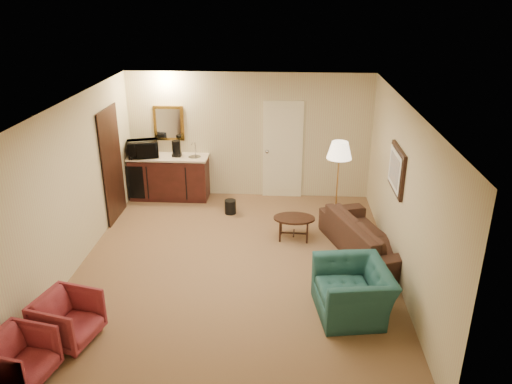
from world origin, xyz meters
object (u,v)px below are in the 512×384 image
rose_chair_near (67,317)px  teal_armchair (353,283)px  wetbar_cabinet (170,177)px  rose_chair_far (20,356)px  floor_lamp (337,186)px  waste_bin (230,207)px  coffee_table (294,228)px  sofa (368,231)px  coffee_maker (176,149)px  microwave (143,147)px

rose_chair_near → teal_armchair: bearing=-63.7°
wetbar_cabinet → rose_chair_far: wetbar_cabinet is taller
rose_chair_near → floor_lamp: floor_lamp is taller
floor_lamp → waste_bin: floor_lamp is taller
rose_chair_far → waste_bin: (1.85, 4.63, -0.19)m
coffee_table → sofa: bearing=-19.8°
rose_chair_near → coffee_maker: (0.43, 4.65, 0.74)m
floor_lamp → sofa: bearing=-64.2°
floor_lamp → teal_armchair: bearing=-89.8°
coffee_table → coffee_maker: 3.09m
waste_bin → sofa: bearing=-30.4°
waste_bin → microwave: bearing=160.2°
rose_chair_far → coffee_maker: (0.68, 5.36, 0.76)m
sofa → teal_armchair: teal_armchair is taller
coffee_table → rose_chair_near: bearing=-134.1°
rose_chair_far → coffee_maker: 5.46m
sofa → coffee_maker: 4.27m
microwave → teal_armchair: bearing=-62.7°
coffee_table → waste_bin: (-1.24, 1.00, -0.07)m
rose_chair_far → floor_lamp: size_ratio=0.39×
sofa → teal_armchair: bearing=144.9°
teal_armchair → coffee_table: 2.27m
teal_armchair → microwave: (-3.86, 3.79, 0.66)m
wetbar_cabinet → microwave: microwave is taller
teal_armchair → rose_chair_far: bearing=-77.6°
floor_lamp → coffee_maker: size_ratio=5.06×
wetbar_cabinet → floor_lamp: floor_lamp is taller
coffee_table → waste_bin: 1.59m
wetbar_cabinet → teal_armchair: size_ratio=1.54×
sofa → rose_chair_near: 4.75m
rose_chair_near → coffee_table: (2.84, 2.93, -0.14)m
coffee_table → microwave: size_ratio=1.20×
rose_chair_far → microwave: size_ratio=1.09×
sofa → coffee_table: sofa is taller
wetbar_cabinet → microwave: 0.83m
teal_armchair → coffee_maker: size_ratio=3.22×
teal_armchair → rose_chair_far: size_ratio=1.62×
rose_chair_far → coffee_table: size_ratio=0.90×
rose_chair_far → microwave: bearing=11.7°
sofa → rose_chair_near: sofa is taller
waste_bin → floor_lamp: bearing=-14.2°
coffee_table → floor_lamp: bearing=32.9°
microwave → sofa: bearing=-44.3°
wetbar_cabinet → coffee_table: bearing=-33.6°
wetbar_cabinet → sofa: 4.37m
coffee_table → microwave: (-3.09, 1.66, 0.92)m
teal_armchair → coffee_maker: 5.03m
rose_chair_near → microwave: bearing=16.8°
wetbar_cabinet → coffee_table: size_ratio=2.25×
floor_lamp → microwave: size_ratio=2.76×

